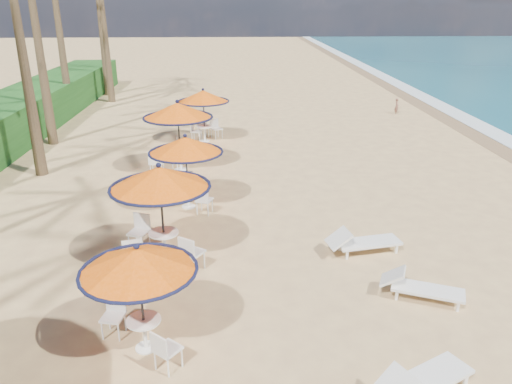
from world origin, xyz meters
TOP-DOWN VIEW (x-y plane):
  - ground at (0.00, 0.00)m, footprint 160.00×160.00m
  - station_0 at (-4.95, -0.22)m, footprint 2.09×2.09m
  - station_1 at (-5.04, 3.19)m, footprint 2.42×2.42m
  - station_2 at (-4.66, 6.54)m, footprint 2.25×2.25m
  - station_3 at (-5.32, 10.19)m, footprint 2.56×2.59m
  - station_4 at (-4.56, 14.28)m, footprint 2.31×2.31m
  - lounger_near at (-0.28, -1.61)m, footprint 1.88×1.36m
  - lounger_mid at (0.68, 1.19)m, footprint 1.82×1.18m
  - lounger_far at (-0.06, 3.30)m, footprint 1.99×0.95m
  - person at (5.92, 19.49)m, footprint 0.28×0.38m

SIDE VIEW (x-z plane):
  - ground at x=0.00m, z-range 0.00..0.00m
  - lounger_mid at x=0.68m, z-range -0.02..0.61m
  - lounger_near at x=-0.28m, z-range -0.02..0.63m
  - lounger_far at x=-0.06m, z-range -0.02..0.66m
  - person at x=5.92m, z-range 0.00..0.94m
  - station_0 at x=-4.95m, z-range 0.57..2.75m
  - station_4 at x=-4.56m, z-range 0.56..2.97m
  - station_2 at x=-4.66m, z-range 0.62..2.97m
  - station_1 at x=-5.04m, z-range 0.58..3.10m
  - station_3 at x=-5.32m, z-range 0.62..3.29m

